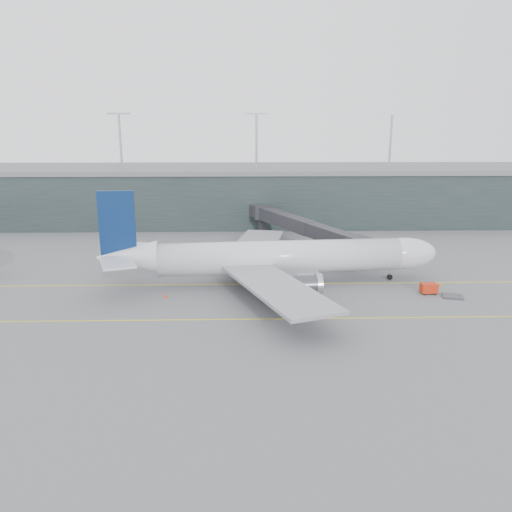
{
  "coord_description": "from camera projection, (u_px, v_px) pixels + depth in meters",
  "views": [
    {
      "loc": [
        1.3,
        -84.23,
        25.33
      ],
      "look_at": [
        3.48,
        -4.0,
        4.89
      ],
      "focal_mm": 35.0,
      "sensor_mm": 36.0,
      "label": 1
    }
  ],
  "objects": [
    {
      "name": "cone_wing_stbd",
      "position": [
        289.0,
        312.0,
        70.32
      ],
      "size": [
        0.42,
        0.42,
        0.67
      ],
      "primitive_type": "cone",
      "color": "orange",
      "rests_on": "ground"
    },
    {
      "name": "cone_nose",
      "position": [
        440.0,
        284.0,
        83.12
      ],
      "size": [
        0.44,
        0.44,
        0.7
      ],
      "primitive_type": "cone",
      "color": "orange",
      "rests_on": "ground"
    },
    {
      "name": "uld_c",
      "position": [
        240.0,
        257.0,
        97.83
      ],
      "size": [
        2.63,
        2.28,
        2.07
      ],
      "rotation": [
        0.0,
        0.0,
        -0.22
      ],
      "color": "#3C3D42",
      "rests_on": "ground"
    },
    {
      "name": "main_aircraft",
      "position": [
        278.0,
        258.0,
        83.35
      ],
      "size": [
        57.18,
        53.56,
        16.03
      ],
      "rotation": [
        0.0,
        0.0,
        0.08
      ],
      "color": "silver",
      "rests_on": "ground"
    },
    {
      "name": "uld_a",
      "position": [
        210.0,
        259.0,
        97.22
      ],
      "size": [
        2.0,
        1.71,
        1.62
      ],
      "rotation": [
        0.0,
        0.0,
        -0.18
      ],
      "color": "#3C3D42",
      "rests_on": "ground"
    },
    {
      "name": "gse_cart",
      "position": [
        429.0,
        288.0,
        78.9
      ],
      "size": [
        2.57,
        1.72,
        1.7
      ],
      "rotation": [
        0.0,
        0.0,
        0.06
      ],
      "color": "#B4250C",
      "rests_on": "ground"
    },
    {
      "name": "ground",
      "position": [
        236.0,
        277.0,
        87.82
      ],
      "size": [
        320.0,
        320.0,
        0.0
      ],
      "primitive_type": "plane",
      "color": "#515155",
      "rests_on": "ground"
    },
    {
      "name": "cone_wing_port",
      "position": [
        287.0,
        261.0,
        97.6
      ],
      "size": [
        0.41,
        0.41,
        0.66
      ],
      "primitive_type": "cone",
      "color": "orange",
      "rests_on": "ground"
    },
    {
      "name": "cone_tail",
      "position": [
        166.0,
        295.0,
        77.08
      ],
      "size": [
        0.5,
        0.5,
        0.8
      ],
      "primitive_type": "cone",
      "color": "red",
      "rests_on": "ground"
    },
    {
      "name": "uld_b",
      "position": [
        231.0,
        257.0,
        97.67
      ],
      "size": [
        2.17,
        1.81,
        1.83
      ],
      "rotation": [
        0.0,
        0.0,
        0.1
      ],
      "color": "#3C3D42",
      "rests_on": "ground"
    },
    {
      "name": "terminal",
      "position": [
        238.0,
        193.0,
        142.12
      ],
      "size": [
        240.0,
        36.0,
        29.0
      ],
      "color": "#1E2929",
      "rests_on": "ground"
    },
    {
      "name": "taxiline_b",
      "position": [
        234.0,
        319.0,
        68.44
      ],
      "size": [
        160.0,
        0.25,
        0.02
      ],
      "primitive_type": "cube",
      "color": "yellow",
      "rests_on": "ground"
    },
    {
      "name": "taxiline_a",
      "position": [
        235.0,
        284.0,
        83.94
      ],
      "size": [
        160.0,
        0.25,
        0.02
      ],
      "primitive_type": "cube",
      "color": "yellow",
      "rests_on": "ground"
    },
    {
      "name": "baggage_dolly",
      "position": [
        453.0,
        296.0,
        77.38
      ],
      "size": [
        3.52,
        3.11,
        0.3
      ],
      "primitive_type": "cube",
      "rotation": [
        0.0,
        0.0,
        -0.28
      ],
      "color": "#3A393E",
      "rests_on": "ground"
    },
    {
      "name": "jet_bridge",
      "position": [
        302.0,
        222.0,
        110.36
      ],
      "size": [
        21.36,
        44.14,
        7.1
      ],
      "rotation": [
        0.0,
        0.0,
        0.4
      ],
      "color": "#27272B",
      "rests_on": "ground"
    },
    {
      "name": "taxiline_lead_main",
      "position": [
        260.0,
        250.0,
        107.32
      ],
      "size": [
        0.25,
        60.0,
        0.02
      ],
      "primitive_type": "cube",
      "color": "yellow",
      "rests_on": "ground"
    }
  ]
}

